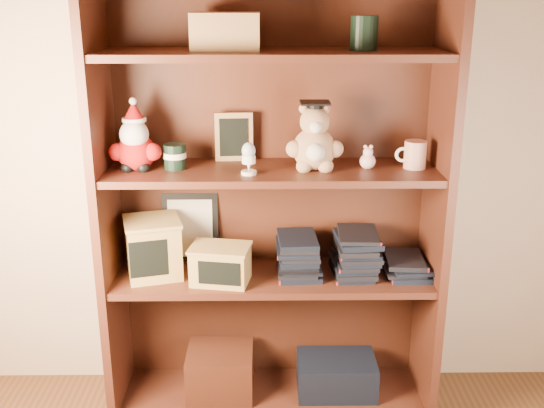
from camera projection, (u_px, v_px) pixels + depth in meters
The scene contains 17 objects.
room_envelope at pixel (292, 83), 0.82m from camera, with size 3.04×3.04×2.51m.
bookcase at pixel (271, 210), 2.31m from camera, with size 1.20×0.35×1.60m.
shelf_lower at pixel (272, 277), 2.33m from camera, with size 1.14×0.33×0.02m.
shelf_upper at pixel (272, 172), 2.21m from camera, with size 1.14×0.33×0.02m.
santa_plush at pixel (135, 143), 2.17m from camera, with size 0.18×0.13×0.26m.
teachers_tin at pixel (175, 156), 2.19m from camera, with size 0.08×0.08×0.09m.
chalkboard_plaque at pixel (234, 138), 2.29m from camera, with size 0.14×0.08×0.18m.
egg_cup at pixel (249, 157), 2.12m from camera, with size 0.05×0.05×0.11m.
grad_teddy_bear at pixel (314, 143), 2.17m from camera, with size 0.20×0.17×0.24m.
pink_figurine at pixel (368, 159), 2.20m from camera, with size 0.05×0.05×0.09m.
teacher_mug at pixel (414, 155), 2.20m from camera, with size 0.11×0.08×0.10m.
certificate_frame at pixel (190, 228), 2.42m from camera, with size 0.21×0.05×0.26m.
treats_box at pixel (153, 247), 2.29m from camera, with size 0.24×0.24×0.21m.
pencils_box at pixel (220, 264), 2.24m from camera, with size 0.23×0.18×0.14m.
book_stack_left at pixel (298, 256), 2.31m from camera, with size 0.14×0.20×0.14m.
book_stack_mid at pixel (355, 253), 2.31m from camera, with size 0.14×0.20×0.16m.
book_stack_right at pixel (405, 265), 2.33m from camera, with size 0.14×0.20×0.06m.
Camera 1 is at (-0.04, -0.83, 1.52)m, focal length 42.00 mm.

